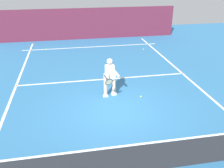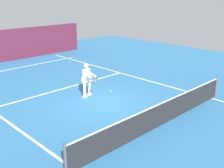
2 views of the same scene
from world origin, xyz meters
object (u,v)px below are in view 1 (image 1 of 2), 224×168
(tennis_player, at_px, (110,76))
(tennis_ball_near, at_px, (143,49))
(tennis_ball_mid, at_px, (47,49))
(tennis_ball_far, at_px, (141,97))

(tennis_player, relative_size, tennis_ball_near, 23.48)
(tennis_ball_mid, relative_size, tennis_ball_far, 1.00)
(tennis_ball_near, distance_m, tennis_ball_mid, 6.06)
(tennis_ball_far, bearing_deg, tennis_ball_mid, -61.17)
(tennis_ball_near, xyz_separation_m, tennis_ball_far, (1.98, 6.08, 0.00))
(tennis_ball_near, bearing_deg, tennis_ball_far, 71.99)
(tennis_ball_near, relative_size, tennis_ball_far, 1.00)
(tennis_ball_near, height_order, tennis_ball_mid, same)
(tennis_player, height_order, tennis_ball_far, tennis_player)
(tennis_ball_near, xyz_separation_m, tennis_ball_mid, (5.95, -1.14, 0.00))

